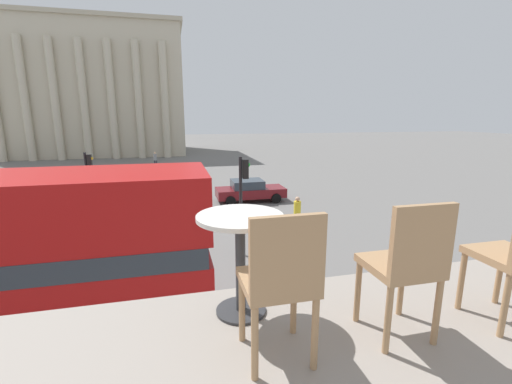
{
  "coord_description": "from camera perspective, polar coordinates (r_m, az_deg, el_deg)",
  "views": [
    {
      "loc": [
        0.22,
        -2.55,
        5.16
      ],
      "look_at": [
        4.5,
        14.94,
        1.17
      ],
      "focal_mm": 24.0,
      "sensor_mm": 36.0,
      "label": 1
    }
  ],
  "objects": [
    {
      "name": "cafe_chair_0",
      "position": [
        1.93,
        4.12,
        -14.27
      ],
      "size": [
        0.4,
        0.4,
        0.91
      ],
      "rotation": [
        0.0,
        0.0,
        -0.01
      ],
      "color": "#A87F56",
      "rests_on": "cafe_floor_slab"
    },
    {
      "name": "traffic_light_near",
      "position": [
        12.55,
        -2.23,
        0.02
      ],
      "size": [
        0.42,
        0.24,
        3.74
      ],
      "color": "black",
      "rests_on": "ground_plane"
    },
    {
      "name": "pedestrian_grey",
      "position": [
        36.26,
        -16.44,
        5.32
      ],
      "size": [
        0.32,
        0.32,
        1.65
      ],
      "rotation": [
        0.0,
        0.0,
        5.59
      ],
      "color": "#282B33",
      "rests_on": "ground_plane"
    },
    {
      "name": "plaza_building_left",
      "position": [
        54.38,
        -25.11,
        14.87
      ],
      "size": [
        23.85,
        16.22,
        16.98
      ],
      "color": "beige",
      "rests_on": "ground_plane"
    },
    {
      "name": "pedestrian_yellow",
      "position": [
        15.59,
        6.88,
        -3.3
      ],
      "size": [
        0.32,
        0.32,
        1.64
      ],
      "rotation": [
        0.0,
        0.0,
        4.58
      ],
      "color": "#282B33",
      "rests_on": "ground_plane"
    },
    {
      "name": "cafe_chair_1",
      "position": [
        2.31,
        23.81,
        -10.75
      ],
      "size": [
        0.4,
        0.4,
        0.91
      ],
      "rotation": [
        0.0,
        0.0,
        0.09
      ],
      "color": "#A87F56",
      "rests_on": "cafe_floor_slab"
    },
    {
      "name": "cafe_dining_table",
      "position": [
        2.4,
        -2.64,
        -8.32
      ],
      "size": [
        0.6,
        0.6,
        0.73
      ],
      "color": "#2D2D30",
      "rests_on": "cafe_floor_slab"
    },
    {
      "name": "car_maroon",
      "position": [
        21.1,
        -1.06,
        0.3
      ],
      "size": [
        4.2,
        1.93,
        1.35
      ],
      "rotation": [
        0.0,
        0.0,
        5.86
      ],
      "color": "black",
      "rests_on": "ground_plane"
    },
    {
      "name": "car_black",
      "position": [
        27.61,
        -18.29,
        2.57
      ],
      "size": [
        4.2,
        1.93,
        1.35
      ],
      "rotation": [
        0.0,
        0.0,
        1.63
      ],
      "color": "black",
      "rests_on": "ground_plane"
    },
    {
      "name": "traffic_light_mid",
      "position": [
        18.56,
        -26.08,
        2.29
      ],
      "size": [
        0.42,
        0.24,
        3.47
      ],
      "color": "black",
      "rests_on": "ground_plane"
    }
  ]
}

